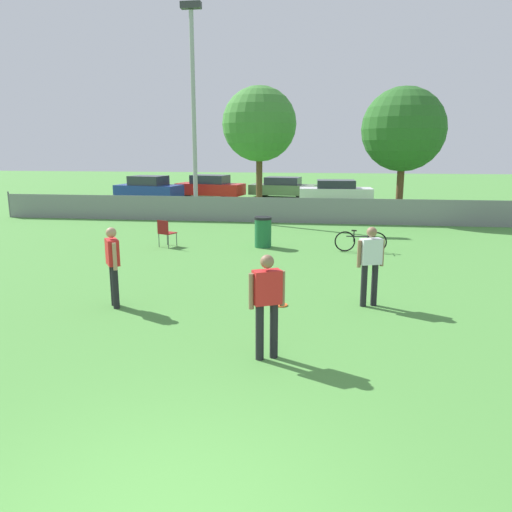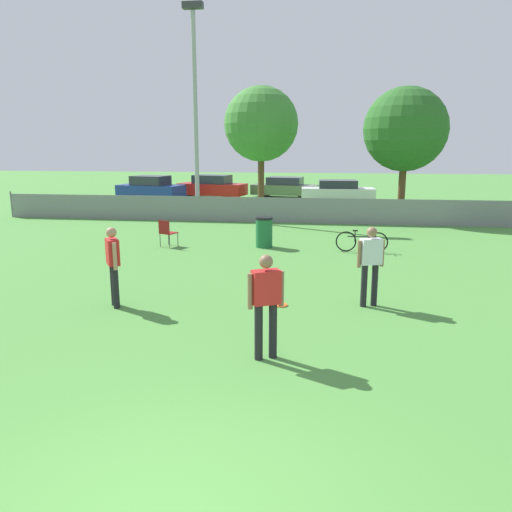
{
  "view_description": "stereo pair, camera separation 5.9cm",
  "coord_description": "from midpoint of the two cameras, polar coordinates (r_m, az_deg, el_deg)",
  "views": [
    {
      "loc": [
        1.35,
        -3.57,
        3.27
      ],
      "look_at": [
        -0.01,
        6.42,
        1.05
      ],
      "focal_mm": 35.0,
      "sensor_mm": 36.0,
      "label": 1
    },
    {
      "loc": [
        1.41,
        -3.56,
        3.27
      ],
      "look_at": [
        -0.01,
        6.42,
        1.05
      ],
      "focal_mm": 35.0,
      "sensor_mm": 36.0,
      "label": 2
    }
  ],
  "objects": [
    {
      "name": "parked_car_white",
      "position": [
        30.58,
        9.37,
        7.33
      ],
      "size": [
        4.38,
        1.88,
        1.3
      ],
      "rotation": [
        0.0,
        0.0,
        0.04
      ],
      "color": "black",
      "rests_on": "ground_plane"
    },
    {
      "name": "light_pole",
      "position": [
        23.67,
        -6.91,
        17.67
      ],
      "size": [
        0.9,
        0.36,
        9.38
      ],
      "color": "#9E9EA3",
      "rests_on": "ground_plane"
    },
    {
      "name": "tree_near_pole",
      "position": [
        25.74,
        0.66,
        14.82
      ],
      "size": [
        3.71,
        3.71,
        6.21
      ],
      "color": "brown",
      "rests_on": "ground_plane"
    },
    {
      "name": "frisbee_disc",
      "position": [
        10.53,
        3.03,
        -5.61
      ],
      "size": [
        0.28,
        0.28,
        0.03
      ],
      "color": "#E5591E",
      "rests_on": "ground_plane"
    },
    {
      "name": "trash_bin",
      "position": [
        16.47,
        1.03,
        2.77
      ],
      "size": [
        0.58,
        0.58,
        1.0
      ],
      "color": "#1E6638",
      "rests_on": "ground_plane"
    },
    {
      "name": "folding_chair_sideline",
      "position": [
        16.74,
        -10.05,
        2.81
      ],
      "size": [
        0.61,
        0.61,
        0.9
      ],
      "rotation": [
        0.0,
        0.0,
        2.73
      ],
      "color": "#333338",
      "rests_on": "ground_plane"
    },
    {
      "name": "player_defender_red",
      "position": [
        10.61,
        -15.87,
        -0.53
      ],
      "size": [
        0.42,
        0.51,
        1.67
      ],
      "rotation": [
        0.0,
        0.0,
        -0.99
      ],
      "color": "black",
      "rests_on": "ground_plane"
    },
    {
      "name": "parked_car_red",
      "position": [
        32.82,
        -4.97,
        7.89
      ],
      "size": [
        4.59,
        2.53,
        1.45
      ],
      "rotation": [
        0.0,
        0.0,
        -0.2
      ],
      "color": "black",
      "rests_on": "ground_plane"
    },
    {
      "name": "parked_car_blue",
      "position": [
        31.77,
        -11.88,
        7.57
      ],
      "size": [
        4.24,
        2.56,
        1.5
      ],
      "rotation": [
        0.0,
        0.0,
        -0.2
      ],
      "color": "black",
      "rests_on": "ground_plane"
    },
    {
      "name": "bicycle_sideline",
      "position": [
        16.06,
        12.1,
        1.63
      ],
      "size": [
        1.63,
        0.44,
        0.7
      ],
      "rotation": [
        0.0,
        0.0,
        -0.01
      ],
      "color": "black",
      "rests_on": "ground_plane"
    },
    {
      "name": "parked_car_olive",
      "position": [
        32.8,
        3.38,
        7.82
      ],
      "size": [
        4.43,
        2.27,
        1.32
      ],
      "rotation": [
        0.0,
        0.0,
        -0.15
      ],
      "color": "black",
      "rests_on": "ground_plane"
    },
    {
      "name": "player_receiver_white",
      "position": [
        10.51,
        13.11,
        -0.5
      ],
      "size": [
        0.56,
        0.36,
        1.67
      ],
      "rotation": [
        0.0,
        0.0,
        0.36
      ],
      "color": "black",
      "rests_on": "ground_plane"
    },
    {
      "name": "tree_far_right",
      "position": [
        23.77,
        16.78,
        13.67
      ],
      "size": [
        3.71,
        3.71,
        5.86
      ],
      "color": "brown",
      "rests_on": "ground_plane"
    },
    {
      "name": "player_thrower_red",
      "position": [
        7.69,
        1.36,
        -4.92
      ],
      "size": [
        0.54,
        0.39,
        1.67
      ],
      "rotation": [
        0.0,
        0.0,
        0.46
      ],
      "color": "black",
      "rests_on": "ground_plane"
    },
    {
      "name": "fence_backline",
      "position": [
        21.78,
        4.44,
        5.22
      ],
      "size": [
        26.66,
        0.07,
        1.21
      ],
      "color": "gray",
      "rests_on": "ground_plane"
    }
  ]
}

